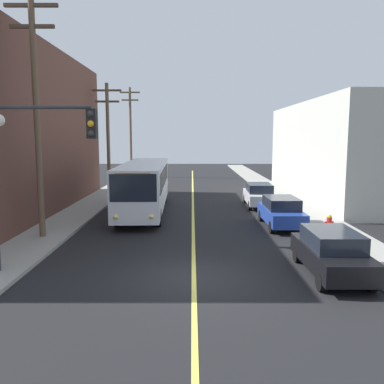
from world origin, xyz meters
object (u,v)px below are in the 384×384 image
(fire_hydrant, at_px, (328,222))
(utility_pole_near, at_px, (35,107))
(parked_car_black, at_px, (330,252))
(parked_car_silver, at_px, (258,195))
(utility_pole_mid, at_px, (107,133))
(parked_car_blue, at_px, (280,212))
(utility_pole_far, at_px, (129,128))
(city_bus, at_px, (143,185))
(traffic_signal_left_corner, at_px, (34,153))

(fire_hydrant, bearing_deg, utility_pole_near, -175.78)
(parked_car_black, distance_m, fire_hydrant, 6.45)
(parked_car_silver, xyz_separation_m, utility_pole_near, (-11.87, -9.13, 5.39))
(utility_pole_near, relative_size, utility_pole_mid, 1.22)
(parked_car_blue, bearing_deg, parked_car_black, -89.48)
(parked_car_black, height_order, utility_pole_near, utility_pole_near)
(utility_pole_far, xyz_separation_m, fire_hydrant, (14.36, -29.46, -5.38))
(parked_car_black, bearing_deg, parked_car_blue, 90.52)
(parked_car_black, relative_size, utility_pole_near, 0.40)
(utility_pole_near, bearing_deg, city_bus, 59.47)
(parked_car_silver, height_order, utility_pole_mid, utility_pole_mid)
(city_bus, distance_m, fire_hydrant, 11.66)
(city_bus, distance_m, utility_pole_mid, 9.78)
(utility_pole_far, bearing_deg, utility_pole_mid, -88.47)
(fire_hydrant, bearing_deg, utility_pole_far, 115.99)
(utility_pole_mid, xyz_separation_m, traffic_signal_left_corner, (1.69, -20.26, -0.89))
(traffic_signal_left_corner, xyz_separation_m, fire_hydrant, (12.26, 6.09, -3.72))
(parked_car_silver, bearing_deg, parked_car_black, -89.20)
(utility_pole_mid, xyz_separation_m, utility_pole_far, (-0.41, 15.28, 0.77))
(parked_car_blue, distance_m, utility_pole_far, 30.84)
(utility_pole_near, xyz_separation_m, traffic_signal_left_corner, (1.81, -5.05, -1.92))
(parked_car_silver, height_order, traffic_signal_left_corner, traffic_signal_left_corner)
(utility_pole_far, bearing_deg, parked_car_black, -70.85)
(parked_car_silver, relative_size, fire_hydrant, 5.29)
(parked_car_silver, bearing_deg, traffic_signal_left_corner, -125.35)
(city_bus, bearing_deg, parked_car_silver, 15.75)
(city_bus, relative_size, utility_pole_far, 1.15)
(parked_car_blue, xyz_separation_m, utility_pole_far, (-12.29, 27.82, 5.12))
(utility_pole_near, height_order, utility_pole_far, utility_pole_near)
(city_bus, xyz_separation_m, fire_hydrant, (9.98, -5.90, -1.23))
(parked_car_black, distance_m, utility_pole_mid, 23.96)
(utility_pole_far, bearing_deg, utility_pole_near, -89.47)
(parked_car_blue, relative_size, parked_car_silver, 1.00)
(fire_hydrant, bearing_deg, city_bus, 149.41)
(city_bus, relative_size, parked_car_silver, 2.75)
(parked_car_blue, height_order, utility_pole_near, utility_pole_near)
(parked_car_black, relative_size, parked_car_blue, 1.00)
(utility_pole_near, relative_size, traffic_signal_left_corner, 1.85)
(parked_car_black, xyz_separation_m, parked_car_blue, (-0.07, 7.76, 0.00))
(parked_car_silver, height_order, utility_pole_near, utility_pole_near)
(parked_car_black, xyz_separation_m, fire_hydrant, (2.00, 6.13, -0.26))
(utility_pole_far, distance_m, fire_hydrant, 33.21)
(parked_car_black, bearing_deg, fire_hydrant, 71.91)
(utility_pole_near, xyz_separation_m, fire_hydrant, (14.08, 1.04, -5.64))
(city_bus, height_order, utility_pole_far, utility_pole_far)
(utility_pole_near, bearing_deg, parked_car_silver, 37.57)
(parked_car_silver, bearing_deg, parked_car_blue, -88.86)
(parked_car_black, xyz_separation_m, traffic_signal_left_corner, (-10.26, 0.04, 3.46))
(parked_car_silver, relative_size, utility_pole_far, 0.42)
(city_bus, bearing_deg, traffic_signal_left_corner, -100.76)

